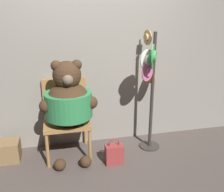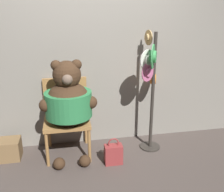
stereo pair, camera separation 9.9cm
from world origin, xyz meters
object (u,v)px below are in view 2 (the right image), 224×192
at_px(teddy_bear, 68,101).
at_px(handbag_on_ground, 113,154).
at_px(hat_display_rack, 151,80).
at_px(chair, 67,114).

bearing_deg(teddy_bear, handbag_on_ground, -26.04).
bearing_deg(hat_display_rack, handbag_on_ground, -152.71).
bearing_deg(teddy_bear, hat_display_rack, 1.69).
height_order(chair, teddy_bear, teddy_bear).
bearing_deg(handbag_on_ground, chair, 141.79).
height_order(hat_display_rack, handbag_on_ground, hat_display_rack).
distance_m(chair, handbag_on_ground, 0.81).
height_order(teddy_bear, hat_display_rack, hat_display_rack).
relative_size(teddy_bear, handbag_on_ground, 3.68).
distance_m(hat_display_rack, handbag_on_ground, 1.05).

